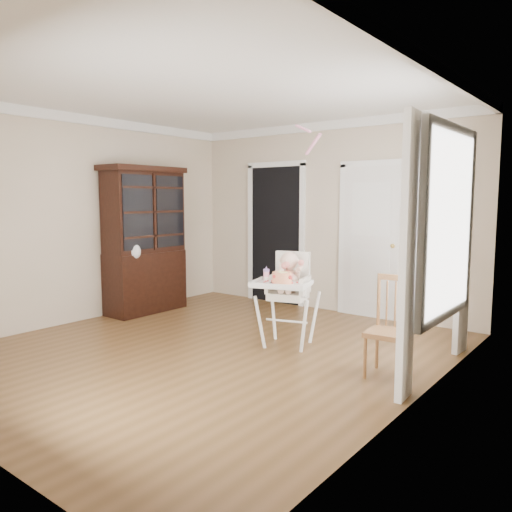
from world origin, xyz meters
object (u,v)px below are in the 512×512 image
Objects in this scene: high_chair at (288,287)px; cake at (282,278)px; dining_chair at (390,330)px; sippy_cup at (266,274)px; china_cabinet at (145,240)px.

cake is (0.08, -0.23, 0.14)m from high_chair.
cake is at bearing 175.90° from dining_chair.
high_chair is at bearing 109.26° from cake.
cake is 0.26m from sippy_cup.
dining_chair is at bearing 1.10° from cake.
high_chair is at bearing -3.12° from china_cabinet.
china_cabinet is at bearing 159.91° from high_chair.
china_cabinet is (-2.64, 0.37, 0.24)m from cake.
sippy_cup is (-0.25, 0.07, 0.01)m from cake.
high_chair is at bearing 165.41° from dining_chair.
high_chair reaches higher than dining_chair.
high_chair is 0.28m from sippy_cup.
china_cabinet reaches higher than cake.
high_chair is 2.59m from china_cabinet.
sippy_cup is 1.49m from dining_chair.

